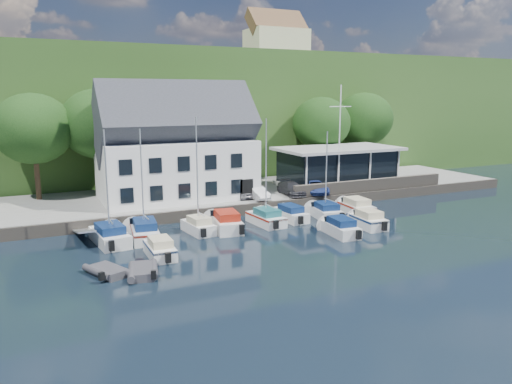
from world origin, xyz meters
TOP-DOWN VIEW (x-y plane):
  - ground at (0.00, 0.00)m, footprint 180.00×180.00m
  - quay at (0.00, 17.50)m, footprint 60.00×13.00m
  - quay_face at (0.00, 11.00)m, footprint 60.00×0.30m
  - hillside at (0.00, 62.00)m, footprint 160.00×75.00m
  - field_patch at (8.00, 70.00)m, footprint 50.00×30.00m
  - farmhouse at (22.00, 52.00)m, footprint 10.40×7.00m
  - harbor_building at (-7.00, 16.50)m, footprint 14.40×8.20m
  - club_pavilion at (11.00, 16.00)m, footprint 13.20×7.20m
  - seawall at (12.00, 11.40)m, footprint 18.00×0.50m
  - gangway at (-16.50, 9.00)m, footprint 1.20×6.00m
  - car_silver at (-1.48, 13.96)m, footprint 1.44×3.56m
  - car_white at (-0.31, 12.71)m, footprint 1.30×3.64m
  - car_dgrey at (3.59, 13.03)m, footprint 2.12×4.48m
  - car_blue at (6.07, 12.68)m, footprint 2.69×4.31m
  - flagpole at (8.94, 12.83)m, footprint 2.57×0.20m
  - tree_0 at (-19.08, 21.27)m, footprint 7.25×7.25m
  - tree_1 at (-13.19, 21.61)m, footprint 7.56×7.56m
  - tree_2 at (-1.73, 21.93)m, footprint 7.98×7.98m
  - tree_4 at (12.40, 21.71)m, footprint 6.94×6.94m
  - tree_5 at (18.97, 22.18)m, footprint 7.32×7.32m
  - boat_r1_0 at (-14.86, 7.10)m, footprint 2.90×6.79m
  - boat_r1_1 at (-12.30, 7.30)m, footprint 2.89×7.13m
  - boat_r1_2 at (-8.08, 7.11)m, footprint 2.31×5.17m
  - boat_r1_3 at (-5.79, 7.04)m, footprint 3.03×6.69m
  - boat_r1_4 at (-2.12, 7.16)m, footprint 2.43×5.89m
  - boat_r1_5 at (0.43, 7.69)m, footprint 2.19×5.91m
  - boat_r1_6 at (3.73, 7.11)m, footprint 2.90×5.78m
  - boat_r1_7 at (7.08, 7.30)m, footprint 2.52×6.22m
  - boat_r2_0 at (-12.32, 2.59)m, footprint 1.81×5.11m
  - boat_r2_3 at (1.72, 2.01)m, footprint 2.33×5.98m
  - boat_r2_4 at (5.05, 2.86)m, footprint 2.25×5.38m
  - dinghy_0 at (-16.05, 0.47)m, footprint 2.77×3.38m
  - dinghy_1 at (-14.15, -0.45)m, footprint 2.47×3.39m

SIDE VIEW (x-z plane):
  - ground at x=0.00m, z-range 0.00..0.00m
  - gangway at x=-16.50m, z-range -0.70..0.70m
  - dinghy_0 at x=-16.05m, z-range 0.00..0.68m
  - dinghy_1 at x=-14.15m, z-range 0.00..0.71m
  - quay at x=0.00m, z-range 0.00..1.00m
  - quay_face at x=0.00m, z-range 0.00..1.00m
  - boat_r2_0 at x=-12.32m, z-range 0.00..1.36m
  - boat_r1_5 at x=0.43m, z-range 0.00..1.36m
  - boat_r2_3 at x=1.72m, z-range 0.00..1.39m
  - boat_r1_7 at x=7.08m, z-range 0.00..1.48m
  - boat_r2_4 at x=5.05m, z-range 0.00..1.48m
  - boat_r1_3 at x=-5.79m, z-range 0.00..1.57m
  - car_white at x=-0.31m, z-range 1.00..2.20m
  - seawall at x=12.00m, z-range 1.00..2.20m
  - car_silver at x=-1.48m, z-range 1.00..2.21m
  - car_dgrey at x=3.59m, z-range 1.00..2.26m
  - car_blue at x=6.07m, z-range 1.00..2.38m
  - club_pavilion at x=11.00m, z-range 1.00..5.10m
  - boat_r1_2 at x=-8.08m, z-range 0.00..8.40m
  - boat_r1_6 at x=3.73m, z-range 0.00..8.45m
  - boat_r1_4 at x=-2.12m, z-range 0.00..8.60m
  - boat_r1_1 at x=-12.30m, z-range 0.00..9.26m
  - boat_r1_0 at x=-14.86m, z-range 0.00..9.33m
  - harbor_building at x=-7.00m, z-range 1.00..9.70m
  - tree_4 at x=12.40m, z-range 1.00..10.49m
  - tree_0 at x=-19.08m, z-range 1.00..10.91m
  - tree_5 at x=18.97m, z-range 1.00..11.00m
  - tree_1 at x=-13.19m, z-range 1.00..11.33m
  - flagpole at x=8.94m, z-range 1.00..11.70m
  - tree_2 at x=-1.73m, z-range 1.00..11.91m
  - hillside at x=0.00m, z-range 0.00..16.00m
  - field_patch at x=8.00m, z-range 16.00..16.30m
  - farmhouse at x=22.00m, z-range 16.00..24.20m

